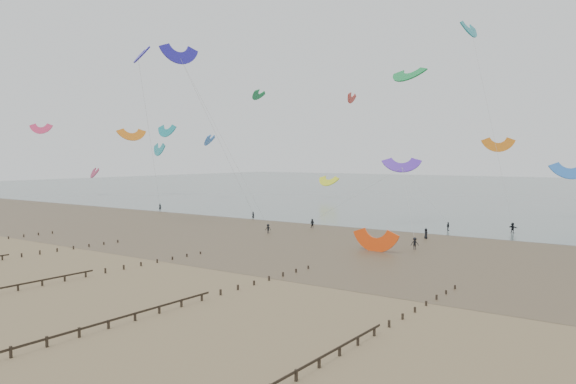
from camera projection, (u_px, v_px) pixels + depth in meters
The scene contains 6 objects.
ground at pixel (111, 264), 70.85m from camera, with size 500.00×500.00×0.00m, color brown.
sea_and_shore at pixel (255, 232), 101.25m from camera, with size 500.00×665.00×0.03m.
kitesurfer_lead at pixel (253, 215), 121.60m from camera, with size 0.61×0.40×1.66m, color black.
kitesurfers at pixel (425, 231), 95.50m from camera, with size 130.58×27.89×1.89m.
grounded_kite at pixel (375, 251), 80.53m from camera, with size 6.22×3.26×4.74m, color #FF4910, non-canonical shape.
kites_airborne at pixel (361, 131), 147.18m from camera, with size 246.01×111.64×39.16m.
Camera 1 is at (58.74, -44.38, 13.63)m, focal length 35.00 mm.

